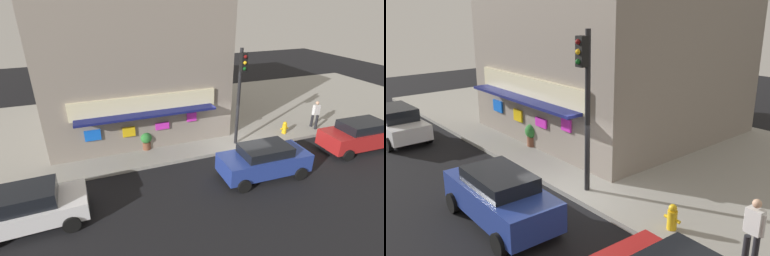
{
  "view_description": "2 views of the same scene",
  "coord_description": "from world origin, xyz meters",
  "views": [
    {
      "loc": [
        -7.38,
        -12.29,
        7.83
      ],
      "look_at": [
        -2.21,
        1.62,
        1.12
      ],
      "focal_mm": 26.82,
      "sensor_mm": 36.0,
      "label": 1
    },
    {
      "loc": [
        9.86,
        -7.83,
        6.33
      ],
      "look_at": [
        -1.79,
        1.94,
        1.69
      ],
      "focal_mm": 38.63,
      "sensor_mm": 36.0,
      "label": 2
    }
  ],
  "objects": [
    {
      "name": "ground_plane",
      "position": [
        0.0,
        0.0,
        0.0
      ],
      "size": [
        56.96,
        56.96,
        0.0
      ],
      "primitive_type": "plane",
      "color": "black"
    },
    {
      "name": "sidewalk",
      "position": [
        0.0,
        6.07,
        0.09
      ],
      "size": [
        37.97,
        12.14,
        0.17
      ],
      "primitive_type": "cube",
      "color": "gray",
      "rests_on": "ground_plane"
    },
    {
      "name": "corner_building",
      "position": [
        -4.72,
        6.65,
        4.07
      ],
      "size": [
        10.04,
        10.71,
        7.8
      ],
      "color": "gray",
      "rests_on": "sidewalk"
    },
    {
      "name": "traffic_light",
      "position": [
        0.15,
        0.61,
        3.62
      ],
      "size": [
        0.32,
        0.58,
        5.39
      ],
      "color": "black",
      "rests_on": "sidewalk"
    },
    {
      "name": "fire_hydrant",
      "position": [
        3.62,
        0.86,
        0.54
      ],
      "size": [
        0.52,
        0.28,
        0.77
      ],
      "color": "gold",
      "rests_on": "sidewalk"
    },
    {
      "name": "trash_can",
      "position": [
        -8.23,
        1.99,
        0.59
      ],
      "size": [
        0.48,
        0.48,
        0.82
      ],
      "primitive_type": "cylinder",
      "color": "#2D2D2D",
      "rests_on": "sidewalk"
    },
    {
      "name": "pedestrian",
      "position": [
        5.92,
        0.89,
        1.17
      ],
      "size": [
        0.55,
        0.6,
        1.8
      ],
      "color": "black",
      "rests_on": "sidewalk"
    },
    {
      "name": "potted_plant_by_doorway",
      "position": [
        -4.83,
        1.83,
        0.74
      ],
      "size": [
        0.64,
        0.64,
        1.02
      ],
      "color": "brown",
      "rests_on": "sidewalk"
    },
    {
      "name": "parked_car_blue",
      "position": [
        -0.1,
        -2.49,
        0.85
      ],
      "size": [
        4.3,
        2.04,
        1.62
      ],
      "color": "navy",
      "rests_on": "ground_plane"
    },
    {
      "name": "parked_car_white",
      "position": [
        -10.23,
        -2.35,
        0.82
      ],
      "size": [
        4.41,
        2.11,
        1.61
      ],
      "color": "silver",
      "rests_on": "ground_plane"
    },
    {
      "name": "parked_car_red",
      "position": [
        6.48,
        -2.03,
        0.87
      ],
      "size": [
        4.53,
        2.12,
        1.68
      ],
      "color": "#AD1E1E",
      "rests_on": "ground_plane"
    }
  ]
}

